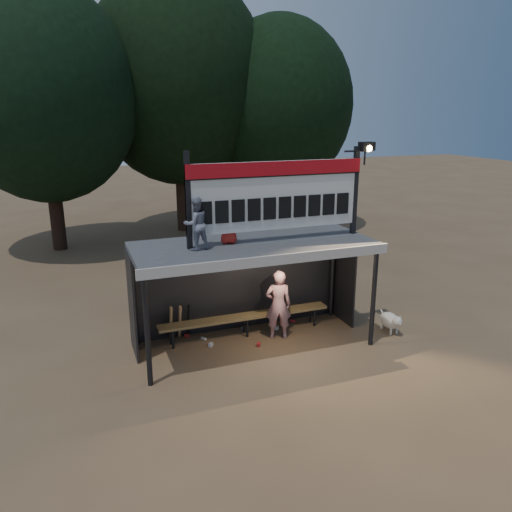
{
  "coord_description": "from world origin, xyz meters",
  "views": [
    {
      "loc": [
        -3.46,
        -9.37,
        4.92
      ],
      "look_at": [
        0.2,
        0.4,
        1.9
      ],
      "focal_mm": 35.0,
      "sensor_mm": 36.0,
      "label": 1
    }
  ],
  "objects": [
    {
      "name": "litter",
      "position": [
        -0.15,
        0.54,
        0.04
      ],
      "size": [
        2.72,
        1.12,
        0.08
      ],
      "color": "#B1201E",
      "rests_on": "ground"
    },
    {
      "name": "scoreboard_assembly",
      "position": [
        0.56,
        -0.01,
        3.32
      ],
      "size": [
        4.1,
        0.27,
        1.99
      ],
      "color": "black",
      "rests_on": "dugout_shelter"
    },
    {
      "name": "tree_mid",
      "position": [
        1.0,
        11.5,
        6.17
      ],
      "size": [
        7.22,
        7.22,
        10.36
      ],
      "color": "#322016",
      "rests_on": "ground"
    },
    {
      "name": "dog",
      "position": [
        3.2,
        -0.49,
        0.28
      ],
      "size": [
        0.36,
        0.81,
        0.49
      ],
      "color": "beige",
      "rests_on": "ground"
    },
    {
      "name": "bench",
      "position": [
        0.0,
        0.55,
        0.43
      ],
      "size": [
        4.0,
        0.35,
        0.48
      ],
      "color": "olive",
      "rests_on": "ground"
    },
    {
      "name": "player",
      "position": [
        0.63,
        0.15,
        0.8
      ],
      "size": [
        0.66,
        0.52,
        1.59
      ],
      "primitive_type": "imported",
      "rotation": [
        0.0,
        0.0,
        2.87
      ],
      "color": "silver",
      "rests_on": "ground"
    },
    {
      "name": "child_b",
      "position": [
        -0.5,
        0.12,
        2.78
      ],
      "size": [
        0.47,
        0.33,
        0.91
      ],
      "primitive_type": "imported",
      "rotation": [
        0.0,
        0.0,
        3.06
      ],
      "color": "#B5241B",
      "rests_on": "dugout_shelter"
    },
    {
      "name": "bats",
      "position": [
        -1.46,
        0.82,
        0.43
      ],
      "size": [
        0.48,
        0.33,
        0.84
      ],
      "color": "#A6814D",
      "rests_on": "ground"
    },
    {
      "name": "child_a",
      "position": [
        -1.24,
        -0.12,
        2.84
      ],
      "size": [
        0.57,
        0.48,
        1.03
      ],
      "primitive_type": "imported",
      "rotation": [
        0.0,
        0.0,
        3.33
      ],
      "color": "gray",
      "rests_on": "dugout_shelter"
    },
    {
      "name": "ground",
      "position": [
        0.0,
        0.0,
        0.0
      ],
      "size": [
        80.0,
        80.0,
        0.0
      ],
      "primitive_type": "plane",
      "color": "brown",
      "rests_on": "ground"
    },
    {
      "name": "dugout_shelter",
      "position": [
        0.0,
        0.24,
        1.85
      ],
      "size": [
        5.1,
        2.08,
        2.32
      ],
      "color": "#3D3D3F",
      "rests_on": "ground"
    },
    {
      "name": "tree_right",
      "position": [
        5.0,
        10.5,
        5.19
      ],
      "size": [
        6.08,
        6.08,
        8.72
      ],
      "color": "black",
      "rests_on": "ground"
    },
    {
      "name": "tree_left",
      "position": [
        -4.0,
        10.0,
        5.51
      ],
      "size": [
        6.46,
        6.46,
        9.27
      ],
      "color": "black",
      "rests_on": "ground"
    }
  ]
}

